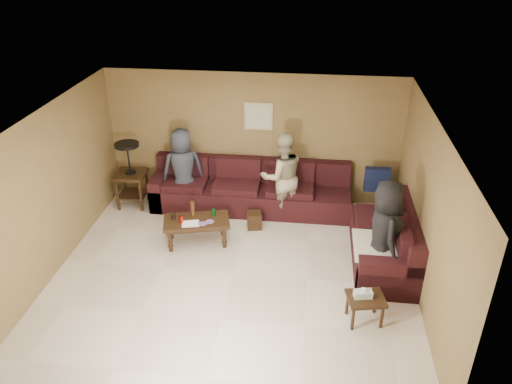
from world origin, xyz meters
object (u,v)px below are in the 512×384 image
coffee_table (196,223)px  person_right (384,233)px  person_left (183,170)px  end_table_left (130,173)px  side_table_right (365,300)px  sectional_sofa (292,210)px  waste_bin (254,220)px  person_middle (282,176)px

coffee_table → person_right: 3.06m
coffee_table → person_left: (-0.50, 1.18, 0.40)m
person_left → coffee_table: bearing=91.5°
end_table_left → side_table_right: (4.18, -2.75, -0.31)m
sectional_sofa → person_left: size_ratio=2.94×
coffee_table → side_table_right: 3.11m
person_right → end_table_left: bearing=58.9°
sectional_sofa → waste_bin: bearing=-167.5°
waste_bin → person_left: person_left is taller
coffee_table → person_left: 1.35m
side_table_right → person_left: 4.24m
end_table_left → waste_bin: (2.42, -0.55, -0.52)m
waste_bin → person_right: bearing=-30.5°
side_table_right → waste_bin: side_table_right is taller
waste_bin → person_middle: size_ratio=0.18×
side_table_right → person_right: size_ratio=0.34×
person_left → person_middle: person_middle is taller
coffee_table → side_table_right: (2.67, -1.60, -0.03)m
sectional_sofa → coffee_table: bearing=-154.6°
side_table_right → person_right: bearing=73.1°
end_table_left → person_left: bearing=1.8°
sectional_sofa → side_table_right: sectional_sofa is taller
person_right → waste_bin: bearing=50.0°
coffee_table → person_middle: 1.76m
sectional_sofa → end_table_left: 3.12m
coffee_table → waste_bin: bearing=33.5°
end_table_left → person_left: person_left is taller
side_table_right → person_right: 1.13m
person_left → end_table_left: bearing=-19.7°
coffee_table → person_middle: person_middle is taller
coffee_table → person_right: size_ratio=0.72×
person_middle → person_right: bearing=113.0°
sectional_sofa → waste_bin: 0.70m
side_table_right → person_middle: person_middle is taller
sectional_sofa → person_middle: person_middle is taller
sectional_sofa → side_table_right: size_ratio=8.27×
sectional_sofa → person_middle: bearing=125.7°
person_right → sectional_sofa: bearing=36.4°
person_right → person_left: bearing=53.0°
end_table_left → waste_bin: size_ratio=4.24×
sectional_sofa → waste_bin: sectional_sofa is taller
person_right → side_table_right: bearing=153.6°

